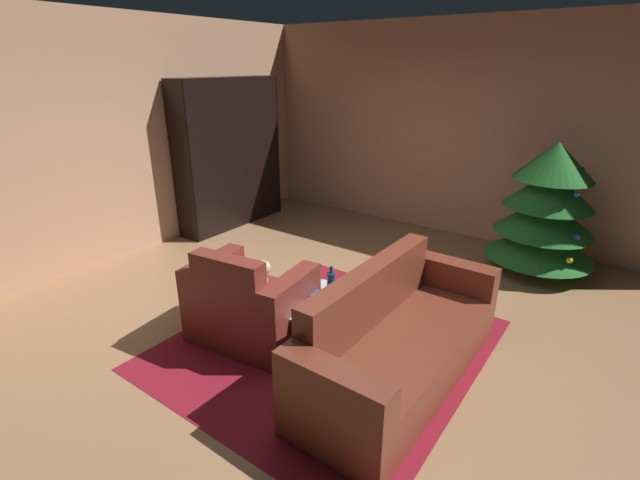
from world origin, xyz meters
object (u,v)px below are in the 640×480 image
at_px(couch_red, 397,342).
at_px(book_stack_on_table, 319,296).
at_px(armchair_red, 250,306).
at_px(bottle_on_table, 331,281).
at_px(coffee_table, 313,302).
at_px(decorated_tree, 546,209).
at_px(bookshelf_unit, 236,155).

xyz_separation_m(couch_red, book_stack_on_table, (-0.73, 0.02, 0.14)).
bearing_deg(armchair_red, couch_red, 13.06).
height_order(couch_red, book_stack_on_table, couch_red).
bearing_deg(couch_red, armchair_red, -166.94).
height_order(couch_red, bottle_on_table, couch_red).
bearing_deg(coffee_table, decorated_tree, 64.83).
distance_m(bookshelf_unit, bottle_on_table, 3.31).
bearing_deg(bookshelf_unit, couch_red, -27.96).
distance_m(coffee_table, decorated_tree, 2.91).
distance_m(book_stack_on_table, bottle_on_table, 0.19).
distance_m(bookshelf_unit, couch_red, 4.08).
relative_size(coffee_table, decorated_tree, 0.50).
bearing_deg(decorated_tree, coffee_table, -115.17).
bearing_deg(couch_red, bottle_on_table, 164.47).
bearing_deg(armchair_red, bookshelf_unit, 136.84).
bearing_deg(couch_red, coffee_table, 179.64).
bearing_deg(couch_red, book_stack_on_table, 178.12).
bearing_deg(book_stack_on_table, bookshelf_unit, 146.57).
xyz_separation_m(bookshelf_unit, bottle_on_table, (2.81, -1.68, -0.50)).
distance_m(armchair_red, bottle_on_table, 0.72).
distance_m(couch_red, bottle_on_table, 0.80).
height_order(coffee_table, bottle_on_table, bottle_on_table).
bearing_deg(decorated_tree, couch_red, -99.73).
bearing_deg(book_stack_on_table, couch_red, -1.88).
distance_m(armchair_red, couch_red, 1.27).
distance_m(bookshelf_unit, book_stack_on_table, 3.42).
height_order(bookshelf_unit, bottle_on_table, bookshelf_unit).
bearing_deg(bookshelf_unit, bottle_on_table, -30.85).
distance_m(couch_red, coffee_table, 0.78).
bearing_deg(decorated_tree, book_stack_on_table, -114.48).
relative_size(book_stack_on_table, bottle_on_table, 0.88).
bearing_deg(couch_red, decorated_tree, 80.27).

